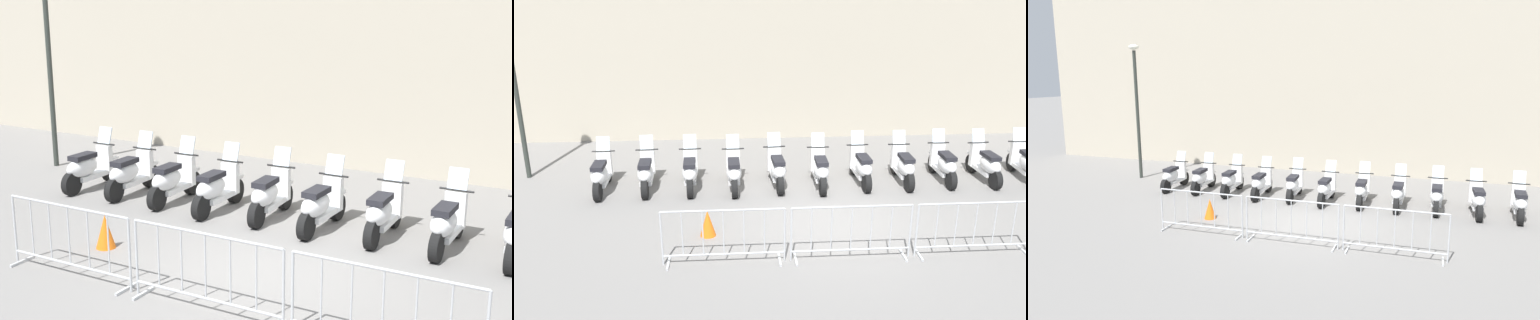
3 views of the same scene
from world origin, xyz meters
TOP-DOWN VIEW (x-y plane):
  - ground_plane at (0.00, 0.00)m, footprint 120.00×120.00m
  - motorcycle_0 at (-5.42, 1.74)m, footprint 0.56×1.73m
  - motorcycle_1 at (-4.35, 1.85)m, footprint 0.58×1.73m
  - motorcycle_2 at (-3.29, 1.89)m, footprint 0.56×1.73m
  - motorcycle_3 at (-2.22, 1.87)m, footprint 0.56×1.73m
  - motorcycle_4 at (-1.16, 2.03)m, footprint 0.58×1.72m
  - motorcycle_5 at (-0.10, 1.96)m, footprint 0.56×1.72m
  - motorcycle_6 at (0.97, 2.13)m, footprint 0.56×1.73m
  - motorcycle_7 at (2.03, 2.16)m, footprint 0.56×1.72m
  - motorcycle_8 at (3.09, 2.27)m, footprint 0.56×1.72m
  - motorcycle_9 at (4.16, 2.27)m, footprint 0.56×1.73m
  - motorcycle_10 at (5.21, 2.34)m, footprint 0.56×1.72m
  - barrier_segment_0 at (-2.25, -1.72)m, footprint 2.25×0.54m
  - barrier_segment_1 at (0.08, -1.60)m, footprint 2.25×0.54m
  - barrier_segment_2 at (2.41, -1.49)m, footprint 2.25×0.54m
  - traffic_cone at (-2.65, -0.61)m, footprint 0.32×0.32m

SIDE VIEW (x-z plane):
  - ground_plane at x=0.00m, z-range 0.00..0.00m
  - traffic_cone at x=-2.65m, z-range 0.00..0.55m
  - motorcycle_0 at x=-5.42m, z-range -0.16..1.07m
  - motorcycle_1 at x=-4.35m, z-range -0.16..1.07m
  - motorcycle_2 at x=-3.29m, z-range -0.16..1.07m
  - motorcycle_3 at x=-2.22m, z-range -0.16..1.07m
  - motorcycle_4 at x=-1.16m, z-range -0.16..1.07m
  - motorcycle_5 at x=-0.10m, z-range -0.16..1.07m
  - motorcycle_6 at x=0.97m, z-range -0.16..1.07m
  - motorcycle_7 at x=2.03m, z-range -0.16..1.07m
  - motorcycle_8 at x=3.09m, z-range -0.16..1.07m
  - motorcycle_9 at x=4.16m, z-range -0.16..1.07m
  - motorcycle_10 at x=5.21m, z-range -0.16..1.07m
  - barrier_segment_0 at x=-2.25m, z-range -0.01..1.06m
  - barrier_segment_1 at x=0.08m, z-range -0.01..1.06m
  - barrier_segment_2 at x=2.41m, z-range -0.01..1.06m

